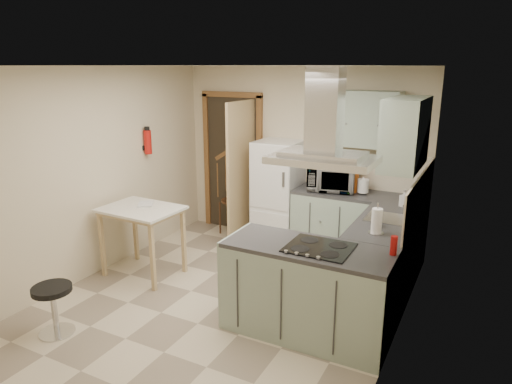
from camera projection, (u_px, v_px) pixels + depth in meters
The scene contains 28 objects.
floor at pixel (225, 300), 5.04m from camera, with size 4.20×4.20×0.00m, color beige.
ceiling at pixel (221, 66), 4.37m from camera, with size 4.20×4.20×0.00m, color silver.
back_wall at pixel (300, 157), 6.50m from camera, with size 3.60×3.60×0.00m, color beige.
left_wall at pixel (96, 173), 5.50m from camera, with size 4.20×4.20×0.00m, color beige.
right_wall at pixel (403, 217), 3.90m from camera, with size 4.20×4.20×0.00m, color beige.
doorway at pixel (233, 163), 7.01m from camera, with size 1.10×0.12×2.10m, color brown.
fridge at pixel (278, 194), 6.46m from camera, with size 0.60×0.60×1.50m, color white.
counter_back at pixel (335, 223), 6.16m from camera, with size 1.08×0.60×0.90m, color #9EB2A0.
counter_right at pixel (388, 251), 5.21m from camera, with size 0.60×1.95×0.90m, color #9EB2A0.
splashback at pixel (366, 170), 6.09m from camera, with size 1.68×0.02×0.50m, color beige.
wall_cabinet_back at pixel (366, 119), 5.77m from camera, with size 0.85×0.35×0.70m, color #9EB2A0.
wall_cabinet_right at pixel (406, 133), 4.55m from camera, with size 0.35×0.90×0.70m, color #9EB2A0.
peninsula at pixel (307, 290), 4.31m from camera, with size 1.55×0.65×0.90m, color #9EB2A0.
hob at pixel (319, 247), 4.14m from camera, with size 0.58×0.50×0.01m, color black.
extractor_hood at pixel (323, 160), 3.92m from camera, with size 0.90×0.55×0.10m, color silver.
sink at pixel (388, 218), 4.94m from camera, with size 0.45×0.40×0.01m, color silver.
fire_extinguisher at pixel (148, 142), 6.18m from camera, with size 0.10×0.10×0.32m, color #B2140F.
drop_leaf_table at pixel (143, 241), 5.57m from camera, with size 0.92×0.69×0.86m, color tan.
bentwood_chair at pixel (236, 201), 6.99m from camera, with size 0.45×0.45×1.00m, color #4E2E1A.
stool at pixel (54, 310), 4.36m from camera, with size 0.37×0.37×0.50m, color black.
microwave at pixel (332, 178), 6.02m from camera, with size 0.60×0.41×0.33m, color black.
kettle at pixel (363, 186), 5.88m from camera, with size 0.15×0.15×0.21m, color white.
cereal_box at pixel (354, 178), 5.99m from camera, with size 0.09×0.23×0.34m, color orange.
soap_bottle at pixel (405, 198), 5.34m from camera, with size 0.09×0.09×0.20m, color silver.
paper_towel at pixel (377, 221), 4.47m from camera, with size 0.10×0.10×0.27m, color white.
cup at pixel (377, 222), 4.69m from camera, with size 0.11×0.11×0.09m, color silver.
red_bottle at pixel (394, 245), 3.98m from camera, with size 0.06×0.06×0.17m, color #AD100E.
book at pixel (138, 201), 5.56m from camera, with size 0.17×0.24×0.11m, color maroon.
Camera 1 is at (2.39, -3.87, 2.50)m, focal length 32.00 mm.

